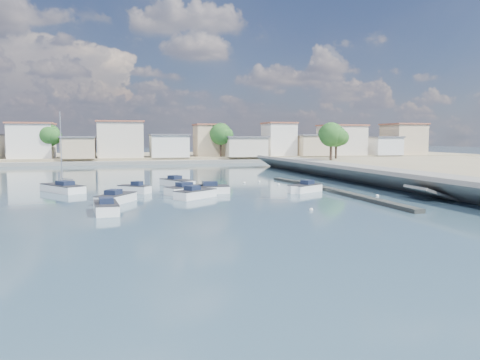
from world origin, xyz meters
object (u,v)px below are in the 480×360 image
Objects in this scene: motorboat_c at (203,190)px; motorboat_d at (304,189)px; motorboat_f at (133,189)px; motorboat_a at (106,208)px; motorboat_e at (117,198)px; motorboat_g at (178,183)px; motorboat_b at (197,194)px; sailboat at (61,188)px; motorboat_h at (190,190)px.

motorboat_c is 1.28× the size of motorboat_d.
motorboat_a is at bearing -101.07° from motorboat_f.
motorboat_f is at bearing 78.93° from motorboat_a.
motorboat_a and motorboat_e have the same top height.
motorboat_d is at bearing -38.20° from motorboat_g.
motorboat_a is 11.14m from motorboat_b.
motorboat_f is (-7.17, 2.52, -0.00)m from motorboat_c.
sailboat is at bearing 159.66° from motorboat_c.
motorboat_a is 13.62m from motorboat_h.
motorboat_e is (-19.76, -3.25, 0.00)m from motorboat_d.
motorboat_g is 1.03× the size of motorboat_h.
motorboat_a is at bearing -99.21° from motorboat_e.
motorboat_d is (12.11, 1.77, -0.00)m from motorboat_b.
motorboat_c is 7.60m from motorboat_f.
motorboat_b is 7.79m from motorboat_e.
motorboat_a is 20.43m from motorboat_g.
motorboat_d is at bearing 8.33° from motorboat_b.
sailboat is (-5.98, 10.33, 0.03)m from motorboat_e.
motorboat_b is at bearing -44.39° from motorboat_f.
motorboat_a is 1.10× the size of motorboat_b.
motorboat_f is 8.17m from sailboat.
motorboat_g is at bearing 141.80° from motorboat_d.
motorboat_g is (-1.52, 8.22, 0.00)m from motorboat_c.
motorboat_d is 18.59m from motorboat_f.
motorboat_e is 11.93m from sailboat.
sailboat reaches higher than motorboat_d.
motorboat_d is at bearing 9.33° from motorboat_e.
sailboat is at bearing 107.59° from motorboat_a.
motorboat_f is (2.55, 13.01, -0.00)m from motorboat_a.
motorboat_g and motorboat_h have the same top height.
sailboat reaches higher than motorboat_f.
motorboat_c and motorboat_h have the same top height.
motorboat_a is 13.26m from motorboat_f.
motorboat_a is 1.03× the size of motorboat_e.
motorboat_h is 14.47m from sailboat.
motorboat_f and motorboat_g have the same top height.
motorboat_c is 8.36m from motorboat_g.
motorboat_h is at bearing -88.45° from motorboat_g.
motorboat_f is 0.41× the size of sailboat.
motorboat_g is at bearing 60.87° from motorboat_e.
sailboat is at bearing -168.33° from motorboat_g.
motorboat_c is 15.77m from sailboat.
motorboat_f is at bearing 135.61° from motorboat_b.
motorboat_a and motorboat_h have the same top height.
sailboat reaches higher than motorboat_c.
motorboat_h is (-12.26, 1.82, 0.00)m from motorboat_d.
motorboat_e is 0.90× the size of motorboat_g.
motorboat_a is 0.56× the size of sailboat.
sailboat is (-13.63, 8.85, 0.03)m from motorboat_b.
motorboat_d is 0.84× the size of motorboat_h.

